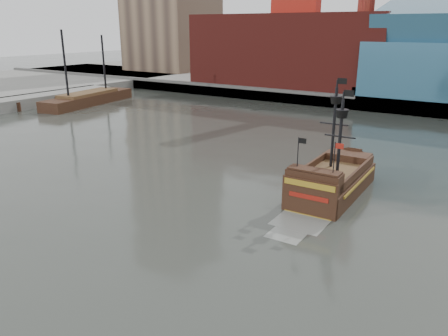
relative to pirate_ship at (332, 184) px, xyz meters
The scene contains 6 objects.
ground 20.17m from the pirate_ship, 107.79° to the right, with size 400.00×400.00×0.00m, color #272A25.
promenade_far 73.08m from the pirate_ship, 94.83° to the left, with size 220.00×60.00×2.00m, color slate.
seawall 43.75m from the pirate_ship, 98.09° to the left, with size 220.00×1.00×2.60m, color #4C4C49.
pier 65.06m from the pirate_ship, behind, with size 6.00×40.00×2.00m, color slate.
pirate_ship is the anchor object (origin of this frame).
docked_vessel 60.13m from the pirate_ship, 159.89° to the left, with size 8.34×22.09×14.68m.
Camera 1 is at (18.14, -16.99, 14.41)m, focal length 35.00 mm.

